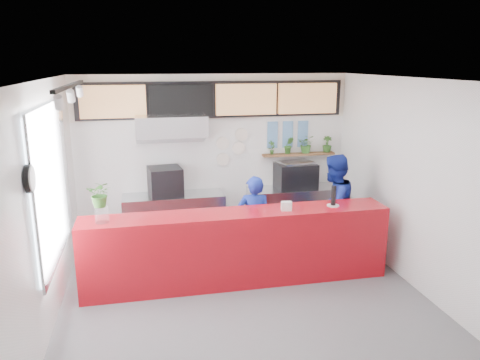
# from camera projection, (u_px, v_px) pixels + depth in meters

# --- Properties ---
(floor) EXTENTS (5.00, 5.00, 0.00)m
(floor) POSITION_uv_depth(u_px,v_px,m) (243.00, 294.00, 6.66)
(floor) COLOR slate
(floor) RESTS_ON ground
(ceiling) EXTENTS (5.00, 5.00, 0.00)m
(ceiling) POSITION_uv_depth(u_px,v_px,m) (244.00, 79.00, 5.91)
(ceiling) COLOR silver
(wall_back) EXTENTS (5.00, 0.00, 5.00)m
(wall_back) POSITION_uv_depth(u_px,v_px,m) (215.00, 157.00, 8.65)
(wall_back) COLOR white
(wall_back) RESTS_ON ground
(wall_left) EXTENTS (0.00, 5.00, 5.00)m
(wall_left) POSITION_uv_depth(u_px,v_px,m) (46.00, 205.00, 5.78)
(wall_left) COLOR white
(wall_left) RESTS_ON ground
(wall_right) EXTENTS (0.00, 5.00, 5.00)m
(wall_right) POSITION_uv_depth(u_px,v_px,m) (411.00, 183.00, 6.79)
(wall_right) COLOR white
(wall_right) RESTS_ON ground
(service_counter) EXTENTS (4.50, 0.60, 1.10)m
(service_counter) POSITION_uv_depth(u_px,v_px,m) (238.00, 248.00, 6.90)
(service_counter) COLOR #A00B15
(service_counter) RESTS_ON ground
(cream_band) EXTENTS (5.00, 0.02, 0.80)m
(cream_band) POSITION_uv_depth(u_px,v_px,m) (214.00, 97.00, 8.37)
(cream_band) COLOR beige
(cream_band) RESTS_ON wall_back
(prep_bench) EXTENTS (1.80, 0.60, 0.90)m
(prep_bench) POSITION_uv_depth(u_px,v_px,m) (174.00, 219.00, 8.47)
(prep_bench) COLOR #B2B5BA
(prep_bench) RESTS_ON ground
(panini_oven) EXTENTS (0.62, 0.62, 0.50)m
(panini_oven) POSITION_uv_depth(u_px,v_px,m) (165.00, 181.00, 8.27)
(panini_oven) COLOR black
(panini_oven) RESTS_ON prep_bench
(extraction_hood) EXTENTS (1.20, 0.70, 0.35)m
(extraction_hood) POSITION_uv_depth(u_px,v_px,m) (171.00, 125.00, 8.00)
(extraction_hood) COLOR #B2B5BA
(extraction_hood) RESTS_ON ceiling
(hood_lip) EXTENTS (1.20, 0.69, 0.31)m
(hood_lip) POSITION_uv_depth(u_px,v_px,m) (171.00, 137.00, 8.05)
(hood_lip) COLOR #B2B5BA
(hood_lip) RESTS_ON ceiling
(right_bench) EXTENTS (1.80, 0.60, 0.90)m
(right_bench) POSITION_uv_depth(u_px,v_px,m) (295.00, 210.00, 8.93)
(right_bench) COLOR #B2B5BA
(right_bench) RESTS_ON ground
(espresso_machine) EXTENTS (0.74, 0.54, 0.47)m
(espresso_machine) POSITION_uv_depth(u_px,v_px,m) (296.00, 176.00, 8.76)
(espresso_machine) COLOR black
(espresso_machine) RESTS_ON right_bench
(espresso_tray) EXTENTS (0.68, 0.53, 0.06)m
(espresso_tray) POSITION_uv_depth(u_px,v_px,m) (296.00, 163.00, 8.70)
(espresso_tray) COLOR #ACAEB3
(espresso_tray) RESTS_ON espresso_machine
(herb_shelf) EXTENTS (1.40, 0.18, 0.04)m
(herb_shelf) POSITION_uv_depth(u_px,v_px,m) (299.00, 154.00, 8.88)
(herb_shelf) COLOR brown
(herb_shelf) RESTS_ON wall_back
(menu_board_far_left) EXTENTS (1.10, 0.10, 0.55)m
(menu_board_far_left) POSITION_uv_depth(u_px,v_px,m) (113.00, 102.00, 7.93)
(menu_board_far_left) COLOR tan
(menu_board_far_left) RESTS_ON wall_back
(menu_board_mid_left) EXTENTS (1.10, 0.10, 0.55)m
(menu_board_mid_left) POSITION_uv_depth(u_px,v_px,m) (181.00, 101.00, 8.16)
(menu_board_mid_left) COLOR black
(menu_board_mid_left) RESTS_ON wall_back
(menu_board_mid_right) EXTENTS (1.10, 0.10, 0.55)m
(menu_board_mid_right) POSITION_uv_depth(u_px,v_px,m) (246.00, 99.00, 8.39)
(menu_board_mid_right) COLOR tan
(menu_board_mid_right) RESTS_ON wall_back
(menu_board_far_right) EXTENTS (1.10, 0.10, 0.55)m
(menu_board_far_right) POSITION_uv_depth(u_px,v_px,m) (307.00, 98.00, 8.63)
(menu_board_far_right) COLOR tan
(menu_board_far_right) RESTS_ON wall_back
(soffit) EXTENTS (4.80, 0.04, 0.65)m
(soffit) POSITION_uv_depth(u_px,v_px,m) (214.00, 100.00, 8.36)
(soffit) COLOR black
(soffit) RESTS_ON wall_back
(window_pane) EXTENTS (0.04, 2.20, 1.90)m
(window_pane) POSITION_uv_depth(u_px,v_px,m) (52.00, 183.00, 6.02)
(window_pane) COLOR silver
(window_pane) RESTS_ON wall_left
(window_frame) EXTENTS (0.03, 2.30, 2.00)m
(window_frame) POSITION_uv_depth(u_px,v_px,m) (53.00, 183.00, 6.03)
(window_frame) COLOR #B2B5BA
(window_frame) RESTS_ON wall_left
(wall_clock_rim) EXTENTS (0.05, 0.30, 0.30)m
(wall_clock_rim) POSITION_uv_depth(u_px,v_px,m) (29.00, 179.00, 4.80)
(wall_clock_rim) COLOR black
(wall_clock_rim) RESTS_ON wall_left
(wall_clock_face) EXTENTS (0.02, 0.26, 0.26)m
(wall_clock_face) POSITION_uv_depth(u_px,v_px,m) (32.00, 179.00, 4.81)
(wall_clock_face) COLOR white
(wall_clock_face) RESTS_ON wall_left
(track_rail) EXTENTS (0.05, 2.40, 0.04)m
(track_rail) POSITION_uv_depth(u_px,v_px,m) (70.00, 86.00, 5.50)
(track_rail) COLOR black
(track_rail) RESTS_ON ceiling
(dec_plate_a) EXTENTS (0.24, 0.03, 0.24)m
(dec_plate_a) POSITION_uv_depth(u_px,v_px,m) (223.00, 143.00, 8.59)
(dec_plate_a) COLOR silver
(dec_plate_a) RESTS_ON wall_back
(dec_plate_b) EXTENTS (0.24, 0.03, 0.24)m
(dec_plate_b) POSITION_uv_depth(u_px,v_px,m) (239.00, 148.00, 8.68)
(dec_plate_b) COLOR silver
(dec_plate_b) RESTS_ON wall_back
(dec_plate_c) EXTENTS (0.24, 0.03, 0.24)m
(dec_plate_c) POSITION_uv_depth(u_px,v_px,m) (223.00, 159.00, 8.67)
(dec_plate_c) COLOR silver
(dec_plate_c) RESTS_ON wall_back
(dec_plate_d) EXTENTS (0.24, 0.03, 0.24)m
(dec_plate_d) POSITION_uv_depth(u_px,v_px,m) (241.00, 135.00, 8.63)
(dec_plate_d) COLOR silver
(dec_plate_d) RESTS_ON wall_back
(photo_frame_a) EXTENTS (0.20, 0.02, 0.25)m
(photo_frame_a) POSITION_uv_depth(u_px,v_px,m) (273.00, 128.00, 8.73)
(photo_frame_a) COLOR #598CBF
(photo_frame_a) RESTS_ON wall_back
(photo_frame_b) EXTENTS (0.20, 0.02, 0.25)m
(photo_frame_b) POSITION_uv_depth(u_px,v_px,m) (288.00, 128.00, 8.79)
(photo_frame_b) COLOR #598CBF
(photo_frame_b) RESTS_ON wall_back
(photo_frame_c) EXTENTS (0.20, 0.02, 0.25)m
(photo_frame_c) POSITION_uv_depth(u_px,v_px,m) (303.00, 127.00, 8.85)
(photo_frame_c) COLOR #598CBF
(photo_frame_c) RESTS_ON wall_back
(photo_frame_d) EXTENTS (0.20, 0.02, 0.25)m
(photo_frame_d) POSITION_uv_depth(u_px,v_px,m) (272.00, 141.00, 8.79)
(photo_frame_d) COLOR #598CBF
(photo_frame_d) RESTS_ON wall_back
(photo_frame_e) EXTENTS (0.20, 0.02, 0.25)m
(photo_frame_e) POSITION_uv_depth(u_px,v_px,m) (288.00, 141.00, 8.85)
(photo_frame_e) COLOR #598CBF
(photo_frame_e) RESTS_ON wall_back
(photo_frame_f) EXTENTS (0.20, 0.02, 0.25)m
(photo_frame_f) POSITION_uv_depth(u_px,v_px,m) (303.00, 140.00, 8.91)
(photo_frame_f) COLOR #598CBF
(photo_frame_f) RESTS_ON wall_back
(staff_center) EXTENTS (0.60, 0.45, 1.50)m
(staff_center) POSITION_uv_depth(u_px,v_px,m) (254.00, 222.00, 7.41)
(staff_center) COLOR navy
(staff_center) RESTS_ON ground
(staff_right) EXTENTS (1.08, 1.02, 1.75)m
(staff_right) POSITION_uv_depth(u_px,v_px,m) (333.00, 206.00, 7.76)
(staff_right) COLOR navy
(staff_right) RESTS_ON ground
(herb_a) EXTENTS (0.16, 0.13, 0.26)m
(herb_a) POSITION_uv_depth(u_px,v_px,m) (272.00, 148.00, 8.74)
(herb_a) COLOR #306222
(herb_a) RESTS_ON herb_shelf
(herb_b) EXTENTS (0.20, 0.17, 0.32)m
(herb_b) POSITION_uv_depth(u_px,v_px,m) (289.00, 145.00, 8.80)
(herb_b) COLOR #306222
(herb_b) RESTS_ON herb_shelf
(herb_c) EXTENTS (0.39, 0.36, 0.34)m
(herb_c) POSITION_uv_depth(u_px,v_px,m) (306.00, 144.00, 8.86)
(herb_c) COLOR #306222
(herb_c) RESTS_ON herb_shelf
(herb_d) EXTENTS (0.21, 0.20, 0.31)m
(herb_d) POSITION_uv_depth(u_px,v_px,m) (327.00, 144.00, 8.95)
(herb_d) COLOR #306222
(herb_d) RESTS_ON herb_shelf
(glass_vase) EXTENTS (0.20, 0.20, 0.23)m
(glass_vase) POSITION_uv_depth(u_px,v_px,m) (102.00, 214.00, 6.31)
(glass_vase) COLOR silver
(glass_vase) RESTS_ON service_counter
(basil_vase) EXTENTS (0.37, 0.33, 0.36)m
(basil_vase) POSITION_uv_depth(u_px,v_px,m) (100.00, 194.00, 6.24)
(basil_vase) COLOR #306222
(basil_vase) RESTS_ON glass_vase
(napkin_holder) EXTENTS (0.16, 0.11, 0.13)m
(napkin_holder) POSITION_uv_depth(u_px,v_px,m) (286.00, 206.00, 6.83)
(napkin_holder) COLOR silver
(napkin_holder) RESTS_ON service_counter
(white_plate) EXTENTS (0.24, 0.24, 0.01)m
(white_plate) POSITION_uv_depth(u_px,v_px,m) (333.00, 205.00, 7.05)
(white_plate) COLOR silver
(white_plate) RESTS_ON service_counter
(pepper_mill) EXTENTS (0.08, 0.08, 0.29)m
(pepper_mill) POSITION_uv_depth(u_px,v_px,m) (334.00, 196.00, 7.01)
(pepper_mill) COLOR black
(pepper_mill) RESTS_ON white_plate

